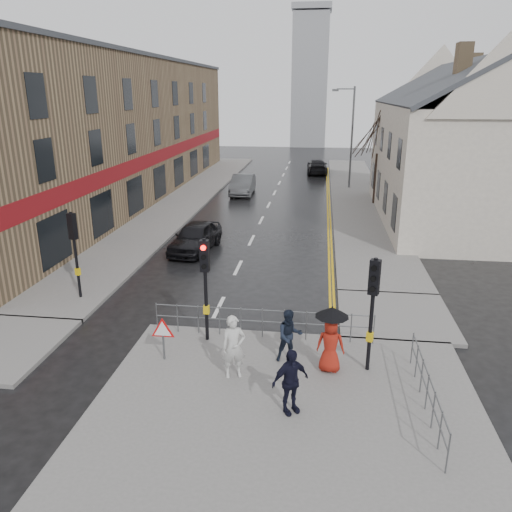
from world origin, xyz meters
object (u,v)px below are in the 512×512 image
(pedestrian_a, at_px, (234,347))
(pedestrian_with_umbrella, at_px, (331,336))
(pedestrian_b, at_px, (290,336))
(car_parked, at_px, (195,237))
(pedestrian_d, at_px, (290,381))
(car_mid, at_px, (243,185))

(pedestrian_a, height_order, pedestrian_with_umbrella, pedestrian_with_umbrella)
(pedestrian_b, distance_m, car_parked, 11.87)
(pedestrian_with_umbrella, relative_size, pedestrian_d, 1.14)
(pedestrian_a, bearing_deg, pedestrian_b, 17.51)
(pedestrian_b, bearing_deg, car_parked, 98.72)
(pedestrian_a, distance_m, pedestrian_d, 2.20)
(pedestrian_b, bearing_deg, pedestrian_with_umbrella, -38.62)
(pedestrian_with_umbrella, bearing_deg, pedestrian_b, 160.15)
(pedestrian_with_umbrella, height_order, car_parked, pedestrian_with_umbrella)
(pedestrian_a, bearing_deg, car_mid, 79.85)
(pedestrian_with_umbrella, xyz_separation_m, pedestrian_d, (-1.01, -2.09, -0.23))
(pedestrian_d, relative_size, car_mid, 0.37)
(pedestrian_a, relative_size, car_parked, 0.42)
(pedestrian_b, distance_m, car_mid, 25.90)
(pedestrian_a, distance_m, pedestrian_with_umbrella, 2.75)
(pedestrian_b, bearing_deg, car_mid, 83.18)
(pedestrian_a, xyz_separation_m, pedestrian_b, (1.48, 1.08, -0.11))
(pedestrian_with_umbrella, distance_m, car_mid, 26.59)
(car_parked, distance_m, car_mid, 14.81)
(pedestrian_a, relative_size, pedestrian_d, 1.06)
(pedestrian_a, height_order, car_parked, pedestrian_a)
(car_parked, xyz_separation_m, car_mid, (0.12, 14.81, 0.03))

